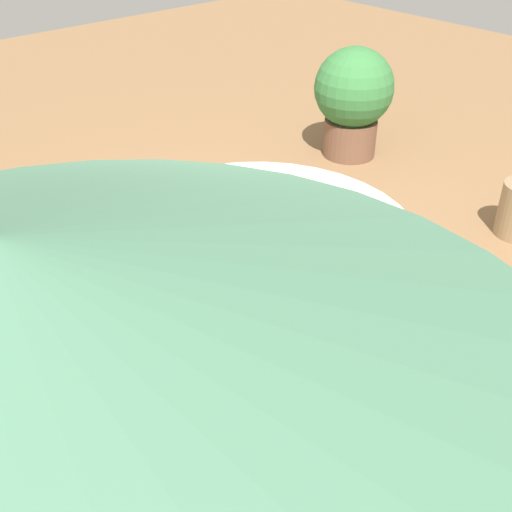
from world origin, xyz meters
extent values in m
plane|color=olive|center=(0.00, 0.00, 0.00)|extent=(16.00, 16.00, 0.00)
cylinder|color=#4C726B|center=(0.00, 0.00, 0.19)|extent=(2.18, 2.18, 0.39)
cylinder|color=black|center=(0.00, 0.00, 0.39)|extent=(2.25, 2.25, 0.02)
cylinder|color=silver|center=(0.00, 0.00, 0.45)|extent=(2.24, 2.24, 0.12)
ellipsoid|color=silver|center=(0.20, -0.53, 0.62)|extent=(0.51, 0.31, 0.21)
ellipsoid|color=silver|center=(0.57, -0.09, 0.60)|extent=(0.54, 0.39, 0.17)
ellipsoid|color=silver|center=(0.37, 0.45, 0.62)|extent=(0.53, 0.33, 0.21)
cone|color=#4C7F60|center=(-1.97, 2.25, 2.09)|extent=(2.23, 2.23, 0.39)
cylinder|color=brown|center=(1.16, -2.32, 0.19)|extent=(0.54, 0.54, 0.38)
sphere|color=#387A3D|center=(1.16, -2.32, 0.71)|extent=(0.79, 0.79, 0.79)
camera|label=1|loc=(-2.79, 2.48, 2.76)|focal=44.64mm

